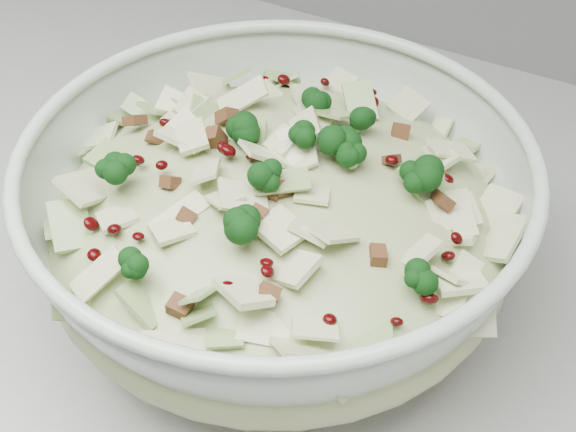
% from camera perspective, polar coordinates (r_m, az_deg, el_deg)
% --- Properties ---
extents(mixing_bowl, '(0.43, 0.43, 0.13)m').
position_cam_1_polar(mixing_bowl, '(0.52, -0.72, -0.67)').
color(mixing_bowl, '#B9CCBB').
rests_on(mixing_bowl, counter).
extents(salad, '(0.43, 0.43, 0.13)m').
position_cam_1_polar(salad, '(0.51, -0.74, 1.05)').
color(salad, '#B3BE82').
rests_on(salad, mixing_bowl).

